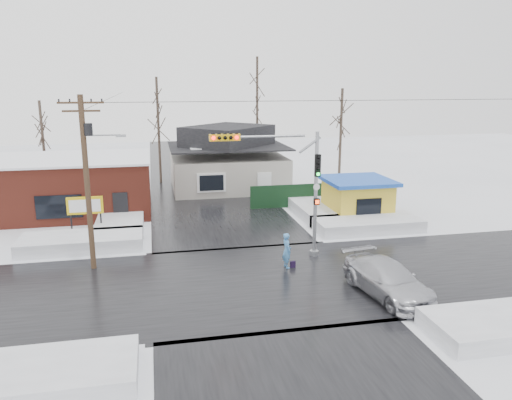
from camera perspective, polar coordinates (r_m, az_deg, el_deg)
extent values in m
plane|color=white|center=(24.90, -0.04, -9.31)|extent=(120.00, 120.00, 0.00)
cube|color=black|center=(24.90, -0.04, -9.29)|extent=(10.00, 120.00, 0.02)
cube|color=black|center=(24.90, -0.04, -9.29)|extent=(120.00, 10.00, 0.02)
cube|color=white|center=(31.19, -19.27, -4.54)|extent=(7.00, 3.00, 0.80)
cube|color=white|center=(33.79, 12.59, -2.73)|extent=(7.00, 3.00, 0.80)
cube|color=white|center=(18.56, -24.75, -17.93)|extent=(7.00, 3.00, 0.70)
cube|color=white|center=(35.77, -15.13, -1.97)|extent=(3.00, 8.00, 0.80)
cube|color=white|center=(37.56, 6.69, -0.86)|extent=(3.00, 8.00, 0.80)
cylinder|color=gray|center=(27.61, 6.83, 0.52)|extent=(0.20, 0.20, 7.00)
cylinder|color=gray|center=(28.54, 6.64, -6.04)|extent=(0.50, 0.50, 0.30)
cylinder|color=gray|center=(26.25, 0.76, 7.26)|extent=(4.60, 0.14, 0.14)
cube|color=gold|center=(25.90, -3.60, 7.15)|extent=(1.60, 0.28, 0.35)
sphere|color=#FF0C0C|center=(25.66, -4.88, 7.07)|extent=(0.20, 0.20, 0.20)
sphere|color=#FF0C0C|center=(25.83, -2.22, 7.15)|extent=(0.20, 0.20, 0.20)
cube|color=black|center=(27.09, 7.06, 3.94)|extent=(0.30, 0.22, 1.20)
sphere|color=#0CE533|center=(27.04, 7.13, 2.95)|extent=(0.18, 0.18, 0.18)
cube|color=black|center=(27.49, 6.94, -0.18)|extent=(0.30, 0.20, 0.35)
cylinder|color=#382619|center=(26.69, -18.73, 1.64)|extent=(0.28, 0.28, 9.00)
cube|color=#382619|center=(26.20, -19.41, 10.45)|extent=(2.20, 0.10, 0.10)
cube|color=#382619|center=(26.22, -19.35, 9.58)|extent=(1.80, 0.10, 0.10)
cylinder|color=black|center=(26.26, -18.65, 7.66)|extent=(0.44, 0.44, 0.60)
cylinder|color=gray|center=(26.22, -17.18, 7.10)|extent=(1.80, 0.08, 0.08)
cube|color=gray|center=(26.16, -15.20, 7.10)|extent=(0.50, 0.22, 0.12)
cube|color=maroon|center=(39.73, -20.74, 1.51)|extent=(12.00, 8.00, 4.00)
cube|color=white|center=(39.39, -20.98, 4.43)|extent=(12.20, 8.20, 0.15)
cube|color=black|center=(35.99, -21.59, -0.73)|extent=(3.00, 0.08, 1.60)
cube|color=black|center=(35.57, -15.20, -0.90)|extent=(1.00, 0.08, 2.20)
cylinder|color=black|center=(33.56, -20.34, -2.49)|extent=(0.10, 0.10, 1.80)
cylinder|color=black|center=(33.32, -17.28, -2.36)|extent=(0.10, 0.10, 1.80)
cube|color=gold|center=(33.16, -18.96, -0.59)|extent=(2.20, 0.18, 1.10)
cube|color=white|center=(33.05, -18.98, -0.64)|extent=(1.90, 0.02, 0.80)
cube|color=#ABA49A|center=(45.70, -3.23, 3.20)|extent=(10.00, 8.00, 3.00)
cube|color=black|center=(45.34, -3.27, 6.19)|extent=(10.40, 8.40, 0.12)
pyramid|color=black|center=(45.23, -3.28, 7.39)|extent=(9.00, 7.00, 1.80)
cube|color=maroon|center=(46.78, 0.44, 7.66)|extent=(0.70, 0.70, 1.40)
cube|color=white|center=(41.52, -5.11, 1.98)|extent=(2.40, 0.12, 1.60)
cube|color=gold|center=(36.41, 11.46, -0.04)|extent=(4.00, 4.00, 2.60)
cube|color=#183DB4|center=(36.10, 11.56, 2.20)|extent=(4.60, 4.60, 0.25)
cube|color=black|center=(34.61, 12.77, -0.81)|extent=(1.80, 0.06, 1.20)
cube|color=black|center=(39.14, 5.10, 0.52)|extent=(8.00, 0.12, 1.80)
cylinder|color=#332821|center=(48.70, -11.06, 7.77)|extent=(0.24, 0.24, 10.00)
cylinder|color=#332821|center=(51.72, 0.13, 9.45)|extent=(0.24, 0.24, 12.00)
cylinder|color=#332821|center=(45.92, 9.63, 6.87)|extent=(0.24, 0.24, 9.00)
cylinder|color=#332821|center=(47.73, -23.10, 5.62)|extent=(0.24, 0.24, 8.00)
imported|color=#4788C7|center=(26.38, 3.53, -5.81)|extent=(0.54, 0.74, 1.89)
imported|color=#BABBC2|center=(23.89, 14.79, -8.79)|extent=(2.98, 5.61, 1.55)
cube|color=black|center=(26.64, 4.23, -7.38)|extent=(0.29, 0.16, 0.35)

